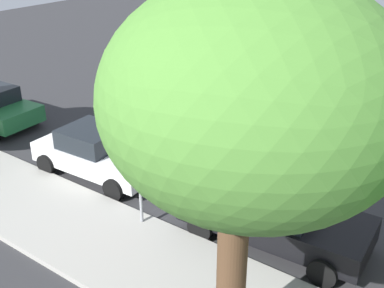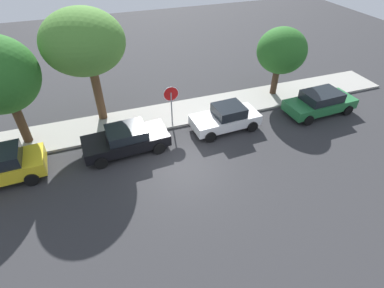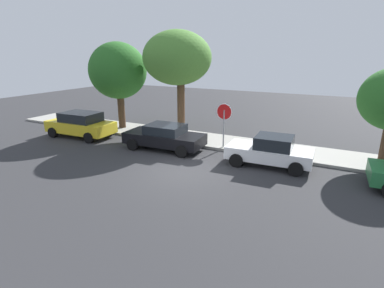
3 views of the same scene
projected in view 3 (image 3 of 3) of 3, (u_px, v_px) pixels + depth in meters
ground_plane at (181, 171)px, 13.61m from camera, size 60.00×60.00×0.00m
sidewalk_curb at (222, 142)px, 17.72m from camera, size 32.00×2.77×0.14m
stop_sign at (224, 118)px, 16.10m from camera, size 0.87×0.08×2.55m
parked_car_white at (270, 151)px, 14.04m from camera, size 3.99×2.09×1.45m
parked_car_black at (165, 137)px, 16.47m from camera, size 4.49×2.24×1.39m
parked_car_yellow at (81, 124)px, 18.92m from camera, size 4.42×2.22×1.57m
street_tree_mid_block at (118, 71)px, 20.03m from camera, size 3.83×3.83×5.86m
street_tree_far at (177, 58)px, 18.61m from camera, size 4.30×4.30×6.52m
fire_hydrant at (94, 124)px, 20.86m from camera, size 0.30×0.22×0.72m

